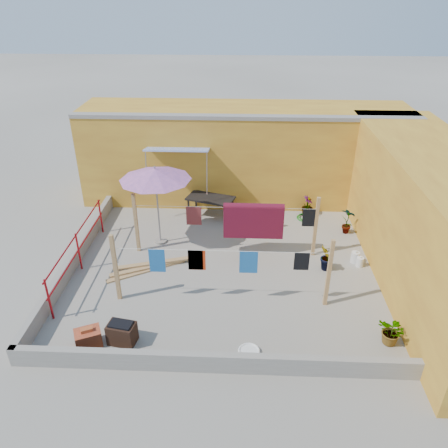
% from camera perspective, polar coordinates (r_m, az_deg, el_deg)
% --- Properties ---
extents(ground, '(80.00, 80.00, 0.00)m').
position_cam_1_polar(ground, '(11.93, -0.02, -5.79)').
color(ground, '#9E998E').
rests_on(ground, ground).
extents(wall_back, '(11.00, 3.27, 3.21)m').
position_cam_1_polar(wall_back, '(15.38, 2.65, 9.23)').
color(wall_back, gold).
rests_on(wall_back, ground).
extents(wall_right, '(2.40, 9.00, 3.20)m').
position_cam_1_polar(wall_right, '(12.06, 25.49, 0.41)').
color(wall_right, gold).
rests_on(wall_right, ground).
extents(parapet_front, '(8.30, 0.16, 0.44)m').
position_cam_1_polar(parapet_front, '(9.06, -1.08, -17.63)').
color(parapet_front, gray).
rests_on(parapet_front, ground).
extents(parapet_left, '(0.16, 7.30, 0.44)m').
position_cam_1_polar(parapet_left, '(12.63, -18.90, -4.19)').
color(parapet_left, gray).
rests_on(parapet_left, ground).
extents(red_railing, '(0.05, 4.20, 1.10)m').
position_cam_1_polar(red_railing, '(12.14, -18.57, -2.77)').
color(red_railing, '#A21016').
rests_on(red_railing, ground).
extents(clothesline_rig, '(5.09, 2.35, 1.80)m').
position_cam_1_polar(clothesline_rig, '(11.84, 3.14, -0.30)').
color(clothesline_rig, tan).
rests_on(clothesline_rig, ground).
extents(patio_umbrella, '(2.37, 2.37, 2.42)m').
position_cam_1_polar(patio_umbrella, '(12.24, -8.98, 6.39)').
color(patio_umbrella, gray).
rests_on(patio_umbrella, ground).
extents(outdoor_table, '(1.66, 1.17, 0.70)m').
position_cam_1_polar(outdoor_table, '(14.20, -1.77, 3.24)').
color(outdoor_table, black).
rests_on(outdoor_table, ground).
extents(brick_stack, '(0.65, 0.58, 0.47)m').
position_cam_1_polar(brick_stack, '(9.99, -17.30, -14.02)').
color(brick_stack, '#B54C29').
rests_on(brick_stack, ground).
extents(lumber_pile, '(2.15, 1.24, 0.14)m').
position_cam_1_polar(lumber_pile, '(12.02, -9.74, -5.55)').
color(lumber_pile, tan).
rests_on(lumber_pile, ground).
extents(brazier, '(0.64, 0.49, 0.52)m').
position_cam_1_polar(brazier, '(9.84, -13.18, -13.68)').
color(brazier, '#321C13').
rests_on(brazier, ground).
extents(white_basin, '(0.46, 0.46, 0.08)m').
position_cam_1_polar(white_basin, '(9.52, 3.28, -16.28)').
color(white_basin, silver).
rests_on(white_basin, ground).
extents(water_jug_a, '(0.20, 0.20, 0.31)m').
position_cam_1_polar(water_jug_a, '(12.49, 17.31, -4.75)').
color(water_jug_a, silver).
rests_on(water_jug_a, ground).
extents(water_jug_b, '(0.23, 0.23, 0.36)m').
position_cam_1_polar(water_jug_b, '(12.62, 16.74, -4.17)').
color(water_jug_b, silver).
rests_on(water_jug_b, ground).
extents(green_hose, '(0.57, 0.57, 0.08)m').
position_cam_1_polar(green_hose, '(14.60, 10.58, 0.86)').
color(green_hose, '#196F18').
rests_on(green_hose, ground).
extents(plant_back_a, '(0.82, 0.79, 0.69)m').
position_cam_1_polar(plant_back_a, '(13.72, 4.84, 0.81)').
color(plant_back_a, '#1B5217').
rests_on(plant_back_a, ground).
extents(plant_back_b, '(0.48, 0.48, 0.69)m').
position_cam_1_polar(plant_back_b, '(14.67, 10.84, 2.31)').
color(plant_back_b, '#1B5217').
rests_on(plant_back_b, ground).
extents(plant_right_a, '(0.55, 0.53, 0.86)m').
position_cam_1_polar(plant_right_a, '(13.86, 15.85, 0.44)').
color(plant_right_a, '#1B5217').
rests_on(plant_right_a, ground).
extents(plant_right_b, '(0.45, 0.51, 0.79)m').
position_cam_1_polar(plant_right_b, '(11.95, 13.28, -4.31)').
color(plant_right_b, '#1B5217').
rests_on(plant_right_b, ground).
extents(plant_right_c, '(0.75, 0.77, 0.65)m').
position_cam_1_polar(plant_right_c, '(10.16, 21.16, -13.02)').
color(plant_right_c, '#1B5217').
rests_on(plant_right_c, ground).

